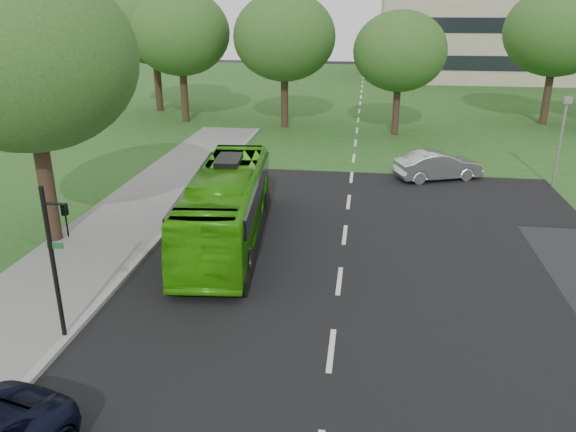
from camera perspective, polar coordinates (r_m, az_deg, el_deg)
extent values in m
plane|color=black|center=(16.90, 4.87, -9.69)|extent=(160.00, 160.00, 0.00)
cube|color=black|center=(35.62, 6.79, 6.66)|extent=(14.00, 120.00, 0.01)
cube|color=black|center=(29.83, 6.47, 3.93)|extent=(80.00, 12.00, 0.01)
cube|color=silver|center=(30.79, 6.53, 4.47)|extent=(0.15, 90.00, 0.01)
cube|color=gray|center=(14.92, -26.14, -16.24)|extent=(0.25, 60.00, 0.15)
cube|color=#294A18|center=(60.20, 7.47, 12.32)|extent=(120.00, 60.00, 0.01)
cylinder|color=black|center=(44.85, -10.46, 11.72)|extent=(0.55, 0.55, 3.69)
ellipsoid|color=#2D511B|center=(44.39, -10.88, 17.81)|extent=(7.31, 7.31, 6.22)
cylinder|color=black|center=(42.13, -0.35, 11.39)|extent=(0.53, 0.53, 3.53)
ellipsoid|color=#2D511B|center=(41.64, -0.36, 17.75)|extent=(7.26, 7.26, 6.17)
cylinder|color=black|center=(40.25, 10.90, 10.32)|extent=(0.47, 0.47, 3.14)
ellipsoid|color=#2D511B|center=(39.75, 11.31, 16.09)|extent=(6.24, 6.24, 5.31)
cylinder|color=black|center=(47.30, 24.77, 10.69)|extent=(0.56, 0.56, 3.75)
ellipsoid|color=#2D511B|center=(46.87, 25.69, 16.55)|extent=(7.53, 7.53, 6.40)
cylinder|color=black|center=(50.07, -13.04, 12.66)|extent=(0.61, 0.61, 4.07)
ellipsoid|color=#2D511B|center=(49.67, -13.54, 18.63)|extent=(7.98, 7.98, 6.78)
cylinder|color=black|center=(22.69, -23.18, 1.98)|extent=(0.57, 0.57, 3.81)
ellipsoid|color=#2D511B|center=(21.78, -25.03, 14.36)|extent=(7.56, 7.56, 6.43)
imported|color=#37A20D|center=(21.33, -6.27, 1.05)|extent=(3.28, 10.29, 2.82)
imported|color=#ADADB1|center=(30.20, 15.00, 4.98)|extent=(4.72, 3.08, 1.47)
cylinder|color=black|center=(15.75, -22.70, -4.79)|extent=(0.12, 0.12, 4.35)
cylinder|color=black|center=(14.98, -22.60, 1.15)|extent=(0.61, 0.07, 0.07)
imported|color=black|center=(15.01, -21.65, -0.45)|extent=(0.15, 0.18, 0.87)
cube|color=#195926|center=(15.45, -22.59, -2.79)|extent=(0.44, 0.03, 0.16)
cylinder|color=gray|center=(30.50, 25.85, 6.43)|extent=(0.13, 0.13, 4.21)
cube|color=gray|center=(30.11, 26.51, 10.50)|extent=(0.41, 0.37, 0.32)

